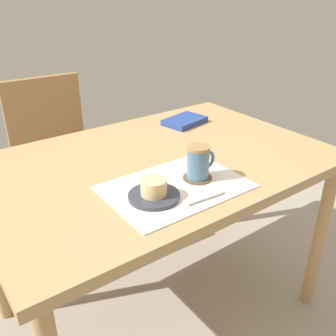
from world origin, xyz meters
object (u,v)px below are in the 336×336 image
object	(u,v)px
wooden_chair	(57,157)
small_book	(185,121)
dining_table	(157,177)
coffee_mug	(199,162)
pastry	(154,187)
pastry_plate	(154,196)

from	to	relation	value
wooden_chair	small_book	size ratio (longest dim) A/B	4.86
dining_table	small_book	size ratio (longest dim) A/B	6.82
dining_table	wooden_chair	distance (m)	0.75
wooden_chair	coffee_mug	size ratio (longest dim) A/B	8.23
small_book	wooden_chair	bearing A→B (deg)	119.18
coffee_mug	small_book	distance (m)	0.53
pastry	small_book	world-z (taller)	pastry
coffee_mug	small_book	bearing A→B (deg)	56.18
pastry_plate	coffee_mug	size ratio (longest dim) A/B	1.42
pastry_plate	pastry	world-z (taller)	pastry
pastry	pastry_plate	bearing A→B (deg)	0.00
dining_table	pastry_plate	xyz separation A→B (m)	(-0.17, -0.22, 0.09)
dining_table	pastry	xyz separation A→B (m)	(-0.17, -0.22, 0.12)
wooden_chair	dining_table	bearing A→B (deg)	101.68
wooden_chair	pastry_plate	world-z (taller)	wooden_chair
pastry	small_book	xyz separation A→B (m)	(0.47, 0.45, -0.03)
pastry_plate	pastry	xyz separation A→B (m)	(0.00, 0.00, 0.03)
dining_table	pastry_plate	size ratio (longest dim) A/B	8.13
pastry_plate	coffee_mug	world-z (taller)	coffee_mug
wooden_chair	pastry	xyz separation A→B (m)	(-0.05, -0.95, 0.27)
wooden_chair	coffee_mug	world-z (taller)	wooden_chair
pastry	wooden_chair	bearing A→B (deg)	87.06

